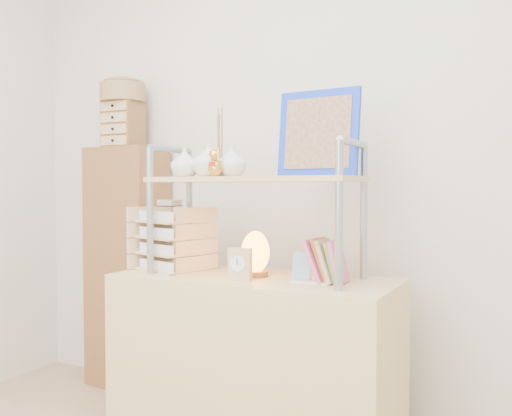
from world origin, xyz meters
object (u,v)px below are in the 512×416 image
Objects in this scene: letter_tray at (170,242)px; salt_lamp at (255,253)px; desk at (254,364)px; cabinet at (127,267)px.

salt_lamp is at bearing 1.20° from letter_tray.
letter_tray is (-0.43, -0.00, 0.50)m from desk.
desk is at bearing -14.20° from cabinet.
salt_lamp is at bearing 47.15° from desk.
desk is at bearing -132.85° from salt_lamp.
cabinet reaches higher than desk.
cabinet is (-1.01, 0.37, 0.30)m from desk.
cabinet is 1.09m from salt_lamp.
letter_tray is (0.58, -0.37, 0.20)m from cabinet.
letter_tray is 0.44m from salt_lamp.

